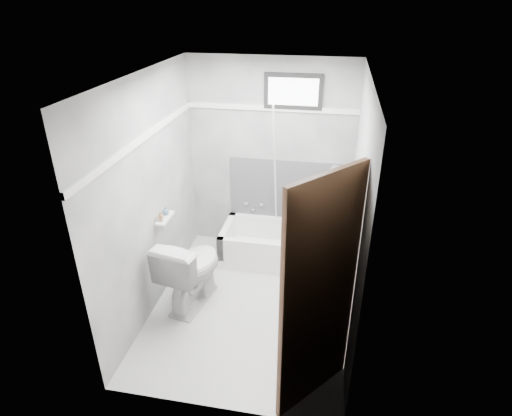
% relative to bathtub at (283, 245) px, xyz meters
% --- Properties ---
extents(floor, '(2.60, 2.60, 0.00)m').
position_rel_bathtub_xyz_m(floor, '(-0.23, -0.93, -0.21)').
color(floor, silver).
rests_on(floor, ground).
extents(ceiling, '(2.60, 2.60, 0.00)m').
position_rel_bathtub_xyz_m(ceiling, '(-0.23, -0.93, 2.19)').
color(ceiling, silver).
rests_on(ceiling, floor).
extents(wall_back, '(2.00, 0.02, 2.40)m').
position_rel_bathtub_xyz_m(wall_back, '(-0.23, 0.37, 0.99)').
color(wall_back, '#5E5F63').
rests_on(wall_back, floor).
extents(wall_front, '(2.00, 0.02, 2.40)m').
position_rel_bathtub_xyz_m(wall_front, '(-0.23, -2.23, 0.99)').
color(wall_front, '#5E5F63').
rests_on(wall_front, floor).
extents(wall_left, '(0.02, 2.60, 2.40)m').
position_rel_bathtub_xyz_m(wall_left, '(-1.23, -0.93, 0.99)').
color(wall_left, '#5E5F63').
rests_on(wall_left, floor).
extents(wall_right, '(0.02, 2.60, 2.40)m').
position_rel_bathtub_xyz_m(wall_right, '(0.77, -0.93, 0.99)').
color(wall_right, '#5E5F63').
rests_on(wall_right, floor).
extents(bathtub, '(1.50, 0.70, 0.42)m').
position_rel_bathtub_xyz_m(bathtub, '(0.00, 0.00, 0.00)').
color(bathtub, white).
rests_on(bathtub, floor).
extents(office_chair, '(0.87, 0.87, 1.08)m').
position_rel_bathtub_xyz_m(office_chair, '(0.44, 0.04, 0.45)').
color(office_chair, slate).
rests_on(office_chair, bathtub).
extents(toilet, '(0.62, 0.91, 0.82)m').
position_rel_bathtub_xyz_m(toilet, '(-0.85, -0.97, 0.20)').
color(toilet, silver).
rests_on(toilet, floor).
extents(door, '(0.78, 0.78, 2.00)m').
position_rel_bathtub_xyz_m(door, '(0.75, -2.21, 0.79)').
color(door, brown).
rests_on(door, floor).
extents(window, '(0.66, 0.04, 0.40)m').
position_rel_bathtub_xyz_m(window, '(0.02, 0.36, 1.81)').
color(window, black).
rests_on(window, wall_back).
extents(backerboard, '(1.50, 0.02, 0.78)m').
position_rel_bathtub_xyz_m(backerboard, '(0.02, 0.36, 0.59)').
color(backerboard, '#4C4C4F').
rests_on(backerboard, wall_back).
extents(trim_back, '(2.00, 0.02, 0.06)m').
position_rel_bathtub_xyz_m(trim_back, '(-0.23, 0.36, 1.61)').
color(trim_back, white).
rests_on(trim_back, wall_back).
extents(trim_left, '(0.02, 2.60, 0.06)m').
position_rel_bathtub_xyz_m(trim_left, '(-1.22, -0.93, 1.61)').
color(trim_left, white).
rests_on(trim_left, wall_left).
extents(pole, '(0.02, 0.58, 1.88)m').
position_rel_bathtub_xyz_m(pole, '(-0.13, 0.13, 0.84)').
color(pole, silver).
rests_on(pole, bathtub).
extents(shelf, '(0.10, 0.32, 0.02)m').
position_rel_bathtub_xyz_m(shelf, '(-1.16, -0.80, 0.69)').
color(shelf, silver).
rests_on(shelf, wall_left).
extents(soap_bottle_a, '(0.05, 0.05, 0.10)m').
position_rel_bathtub_xyz_m(soap_bottle_a, '(-1.17, -0.88, 0.76)').
color(soap_bottle_a, olive).
rests_on(soap_bottle_a, shelf).
extents(soap_bottle_b, '(0.08, 0.08, 0.09)m').
position_rel_bathtub_xyz_m(soap_bottle_b, '(-1.17, -0.74, 0.75)').
color(soap_bottle_b, slate).
rests_on(soap_bottle_b, shelf).
extents(faucet, '(0.26, 0.10, 0.16)m').
position_rel_bathtub_xyz_m(faucet, '(-0.43, 0.34, 0.34)').
color(faucet, silver).
rests_on(faucet, wall_back).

